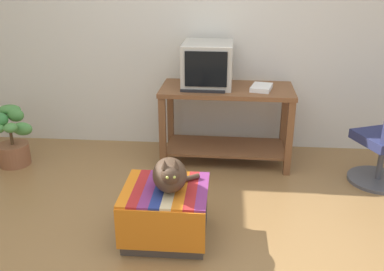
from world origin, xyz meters
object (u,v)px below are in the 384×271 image
at_px(desk, 226,112).
at_px(tv_monitor, 208,65).
at_px(book, 261,88).
at_px(cat, 170,175).
at_px(keyboard, 203,89).
at_px(ottoman_with_blanket, 166,213).
at_px(potted_plant, 12,140).

xyz_separation_m(desk, tv_monitor, (-0.18, 0.07, 0.44)).
xyz_separation_m(book, cat, (-0.67, -1.30, -0.26)).
bearing_deg(keyboard, cat, -94.92).
distance_m(book, cat, 1.48).
bearing_deg(book, desk, -175.50).
bearing_deg(desk, ottoman_with_blanket, -105.68).
xyz_separation_m(tv_monitor, ottoman_with_blanket, (-0.21, -1.39, -0.74)).
xyz_separation_m(tv_monitor, book, (0.50, -0.12, -0.18)).
xyz_separation_m(keyboard, potted_plant, (-1.81, -0.13, -0.50)).
height_order(desk, ottoman_with_blanket, desk).
bearing_deg(ottoman_with_blanket, desk, 73.34).
relative_size(desk, keyboard, 3.09).
xyz_separation_m(desk, ottoman_with_blanket, (-0.40, -1.33, -0.30)).
height_order(book, ottoman_with_blanket, book).
bearing_deg(keyboard, potted_plant, -173.97).
relative_size(tv_monitor, potted_plant, 0.93).
relative_size(keyboard, cat, 1.07).
bearing_deg(potted_plant, cat, -33.16).
bearing_deg(cat, book, 52.19).
bearing_deg(ottoman_with_blanket, keyboard, 81.35).
xyz_separation_m(ottoman_with_blanket, cat, (0.04, -0.02, 0.31)).
xyz_separation_m(cat, potted_plant, (-1.66, 1.09, -0.25)).
height_order(tv_monitor, keyboard, tv_monitor).
bearing_deg(potted_plant, ottoman_with_blanket, -33.28).
bearing_deg(ottoman_with_blanket, potted_plant, 146.72).
relative_size(desk, book, 4.90).
height_order(tv_monitor, cat, tv_monitor).
bearing_deg(potted_plant, book, 5.13).
distance_m(tv_monitor, book, 0.54).
distance_m(desk, cat, 1.39).
bearing_deg(desk, keyboard, -148.47).
bearing_deg(potted_plant, desk, 7.28).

